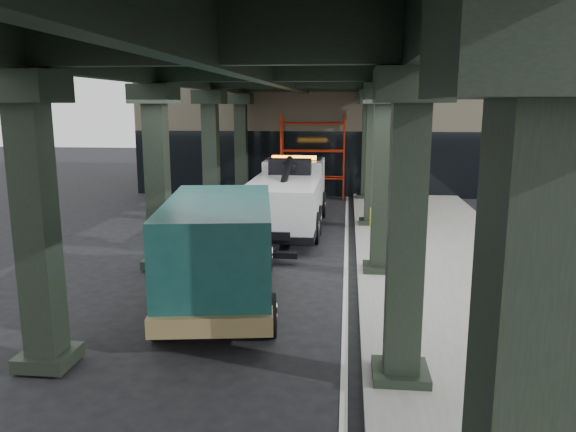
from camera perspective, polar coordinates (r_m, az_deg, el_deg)
The scene contains 8 objects.
ground at distance 13.43m, azimuth -1.49°, elevation -8.22°, with size 90.00×90.00×0.00m, color black.
sidewalk at distance 15.46m, azimuth 16.40°, elevation -5.76°, with size 5.00×40.00×0.15m, color gray.
lane_stripe at distance 15.22m, azimuth 5.91°, elevation -5.89°, with size 0.12×38.00×0.01m, color silver.
viaduct at distance 14.73m, azimuth -2.14°, elevation 15.08°, with size 7.40×32.00×6.40m.
building at distance 32.55m, azimuth 6.75°, elevation 10.33°, with size 22.00×10.00×8.00m, color #C6B793.
scaffolding at distance 27.35m, azimuth 2.55°, elevation 6.27°, with size 3.08×0.88×4.00m.
tow_truck at distance 20.37m, azimuth 0.11°, elevation 2.27°, with size 2.52×8.14×2.66m.
towed_van at distance 12.69m, azimuth -6.91°, elevation -3.23°, with size 3.19×6.32×2.45m.
Camera 1 is at (1.68, -12.55, 4.47)m, focal length 35.00 mm.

